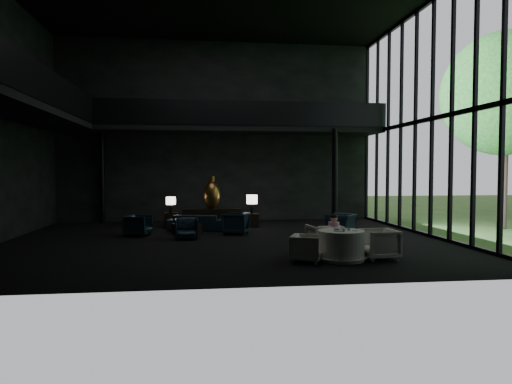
{
  "coord_description": "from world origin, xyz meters",
  "views": [
    {
      "loc": [
        -0.84,
        -14.58,
        2.24
      ],
      "look_at": [
        1.03,
        0.5,
        1.54
      ],
      "focal_mm": 32.0,
      "sensor_mm": 36.0,
      "label": 1
    }
  ],
  "objects": [
    {
      "name": "wall_back",
      "position": [
        0.0,
        6.0,
        4.0
      ],
      "size": [
        14.0,
        0.04,
        8.0
      ],
      "primitive_type": "cube",
      "color": "black",
      "rests_on": "ground"
    },
    {
      "name": "dining_table",
      "position": [
        2.67,
        -3.59,
        0.33
      ],
      "size": [
        1.32,
        1.32,
        0.75
      ],
      "color": "white",
      "rests_on": "floor"
    },
    {
      "name": "bronze_urn",
      "position": [
        -0.35,
        3.6,
        1.29
      ],
      "size": [
        0.69,
        0.69,
        1.29
      ],
      "color": "olive",
      "rests_on": "console"
    },
    {
      "name": "plate_a",
      "position": [
        2.56,
        -3.71,
        0.76
      ],
      "size": [
        0.31,
        0.31,
        0.02
      ],
      "primitive_type": "cylinder",
      "rotation": [
        0.0,
        0.0,
        0.24
      ],
      "color": "white",
      "rests_on": "dining_table"
    },
    {
      "name": "coffee_table",
      "position": [
        -1.29,
        1.66,
        0.18
      ],
      "size": [
        1.09,
        1.09,
        0.37
      ],
      "primitive_type": "cube",
      "rotation": [
        0.0,
        0.0,
        0.44
      ],
      "color": "black",
      "rests_on": "floor"
    },
    {
      "name": "wall_front",
      "position": [
        0.0,
        -6.0,
        4.0
      ],
      "size": [
        14.0,
        0.04,
        8.0
      ],
      "primitive_type": "cube",
      "color": "black",
      "rests_on": "ground"
    },
    {
      "name": "mezzanine_left",
      "position": [
        -6.0,
        0.0,
        4.0
      ],
      "size": [
        2.0,
        12.0,
        0.25
      ],
      "primitive_type": "cube",
      "color": "black",
      "rests_on": "wall_left"
    },
    {
      "name": "saucer",
      "position": [
        2.99,
        -3.73,
        0.76
      ],
      "size": [
        0.2,
        0.2,
        0.01
      ],
      "primitive_type": "cylinder",
      "rotation": [
        0.0,
        0.0,
        0.33
      ],
      "color": "white",
      "rests_on": "dining_table"
    },
    {
      "name": "dining_chair_east",
      "position": [
        3.67,
        -3.58,
        0.46
      ],
      "size": [
        0.87,
        0.92,
        0.92
      ],
      "primitive_type": "imported",
      "rotation": [
        0.0,
        0.0,
        -1.54
      ],
      "color": "#A8A08D",
      "rests_on": "floor"
    },
    {
      "name": "curtain_wall",
      "position": [
        6.95,
        0.0,
        4.0
      ],
      "size": [
        0.2,
        12.0,
        8.0
      ],
      "primitive_type": null,
      "color": "black",
      "rests_on": "ground"
    },
    {
      "name": "table_lamp_left",
      "position": [
        -1.95,
        3.45,
        1.05
      ],
      "size": [
        0.38,
        0.38,
        0.63
      ],
      "color": "black",
      "rests_on": "side_table_left"
    },
    {
      "name": "side_table_left",
      "position": [
        -1.95,
        3.65,
        0.3
      ],
      "size": [
        0.54,
        0.54,
        0.6
      ],
      "primitive_type": "cube",
      "color": "black",
      "rests_on": "floor"
    },
    {
      "name": "column_nw",
      "position": [
        -5.0,
        5.7,
        2.0
      ],
      "size": [
        0.24,
        0.24,
        4.0
      ],
      "primitive_type": "cylinder",
      "color": "black",
      "rests_on": "floor"
    },
    {
      "name": "mezzanine_back",
      "position": [
        1.0,
        5.0,
        4.0
      ],
      "size": [
        12.0,
        2.0,
        0.25
      ],
      "primitive_type": "cube",
      "color": "black",
      "rests_on": "wall_back"
    },
    {
      "name": "lounge_armchair_east",
      "position": [
        0.43,
        1.44,
        0.47
      ],
      "size": [
        1.11,
        1.14,
        0.93
      ],
      "primitive_type": "imported",
      "rotation": [
        0.0,
        0.0,
        -1.92
      ],
      "color": "black",
      "rests_on": "floor"
    },
    {
      "name": "window_armchair",
      "position": [
        4.3,
        1.5,
        0.43
      ],
      "size": [
        1.1,
        1.16,
        0.86
      ],
      "primitive_type": "imported",
      "rotation": [
        0.0,
        0.0,
        -2.23
      ],
      "color": "#14293E",
      "rests_on": "floor"
    },
    {
      "name": "plate_b",
      "position": [
        2.8,
        -3.32,
        0.76
      ],
      "size": [
        0.26,
        0.26,
        0.02
      ],
      "primitive_type": "cylinder",
      "rotation": [
        0.0,
        0.0,
        -0.1
      ],
      "color": "white",
      "rests_on": "dining_table"
    },
    {
      "name": "child",
      "position": [
        2.75,
        -2.71,
        0.76
      ],
      "size": [
        0.29,
        0.29,
        0.63
      ],
      "rotation": [
        0.0,
        0.0,
        3.14
      ],
      "color": "pink",
      "rests_on": "dining_chair_north"
    },
    {
      "name": "floor",
      "position": [
        0.0,
        0.0,
        0.0
      ],
      "size": [
        14.0,
        12.0,
        0.02
      ],
      "primitive_type": "cube",
      "color": "black",
      "rests_on": "ground"
    },
    {
      "name": "console",
      "position": [
        -0.35,
        3.59,
        0.37
      ],
      "size": [
        2.32,
        0.53,
        0.74
      ],
      "primitive_type": "cube",
      "color": "black",
      "rests_on": "floor"
    },
    {
      "name": "dining_chair_west",
      "position": [
        1.77,
        -3.67,
        0.35
      ],
      "size": [
        0.85,
        0.88,
        0.7
      ],
      "primitive_type": "imported",
      "rotation": [
        0.0,
        0.0,
        1.18
      ],
      "color": "#AAA592",
      "rests_on": "floor"
    },
    {
      "name": "dining_chair_north",
      "position": [
        2.55,
        -2.49,
        0.47
      ],
      "size": [
        1.01,
        0.96,
        0.94
      ],
      "primitive_type": "imported",
      "rotation": [
        0.0,
        0.0,
        3.26
      ],
      "color": "#B5AD98",
      "rests_on": "floor"
    },
    {
      "name": "sofa",
      "position": [
        -0.95,
        2.62,
        0.41
      ],
      "size": [
        2.19,
        1.03,
        0.83
      ],
      "primitive_type": "imported",
      "rotation": [
        0.0,
        0.0,
        2.94
      ],
      "color": "#162843",
      "rests_on": "floor"
    },
    {
      "name": "lounge_armchair_south",
      "position": [
        -1.27,
        0.46,
        0.37
      ],
      "size": [
        0.75,
        0.7,
        0.75
      ],
      "primitive_type": "imported",
      "rotation": [
        0.0,
        0.0,
        0.03
      ],
      "color": "#1A2C46",
      "rests_on": "floor"
    },
    {
      "name": "table_lamp_right",
      "position": [
        1.25,
        3.54,
        1.07
      ],
      "size": [
        0.44,
        0.44,
        0.74
      ],
      "color": "black",
      "rests_on": "side_table_right"
    },
    {
      "name": "cream_pot",
      "position": [
        2.67,
        -3.81,
        0.78
      ],
      "size": [
        0.06,
        0.06,
        0.07
      ],
      "primitive_type": "cylinder",
      "rotation": [
        0.0,
        0.0,
        0.15
      ],
      "color": "#99999E",
      "rests_on": "dining_table"
    },
    {
      "name": "tree_near",
      "position": [
        11.0,
        2.0,
        5.23
      ],
      "size": [
        4.8,
        4.8,
        7.65
      ],
      "color": "#382D23",
      "rests_on": "garden_ground"
    },
    {
      "name": "side_table_right",
      "position": [
        1.25,
        3.49,
        0.27
      ],
      "size": [
        0.48,
        0.48,
        0.53
      ],
      "primitive_type": "cube",
      "color": "black",
      "rests_on": "floor"
    },
    {
      "name": "railing_left",
      "position": [
        -5.0,
        0.0,
        4.6
      ],
      "size": [
        0.06,
        12.0,
        1.0
      ],
      "primitive_type": "cube",
      "color": "black",
      "rests_on": "mezzanine_left"
    },
    {
      "name": "coffee_cup",
      "position": [
        2.86,
        -3.64,
        0.79
      ],
      "size": [
        0.09,
        0.09,
        0.06
      ],
      "primitive_type": "cylinder",
      "rotation": [
        0.0,
        0.0,
        -0.08
      ],
      "color": "white",
      "rests_on": "saucer"
    },
    {
      "name": "column_ne",
      "position": [
        4.8,
        4.0,
        2.0
      ],
      "size": [
        0.24,
        0.24,
        4.0
      ],
      "primitive_type": "cylinder",
      "color": "black",
      "rests_on": "floor"
    },
    {
      "name": "cereal_bowl",
      "position": [
        2.58,
        -3.56,
        0.79
      ],
      "size": [
        0.18,
        0.18,
        0.09
      ],
      "primitive_type": "ellipsoid",
      "color": "white",
      "rests_on": "dining_table"
    },
    {
      "name": "lounge_armchair_west",
      "position": [
        -2.94,
        1.42,
        0.41
      ],
      "size": [
        0.93,
        0.97,
        0.82
      ],
      "primitive_type": "imported",
      "rotation": [
        0.0,
        0.0,
        1.3
      ],
      "color": "black",
      "rests_on": "floor"
    },
    {
      "name": "railing_back",
      "position": [
        1.0,
        4.0,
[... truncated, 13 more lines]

